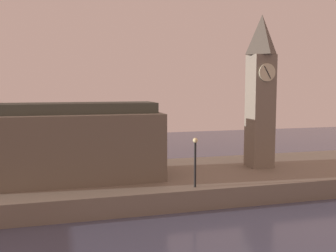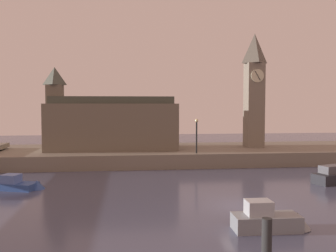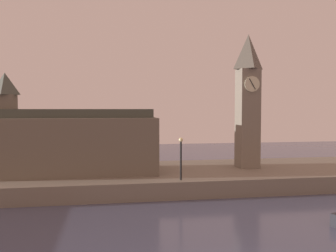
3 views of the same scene
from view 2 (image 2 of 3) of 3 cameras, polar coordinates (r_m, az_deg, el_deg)
The scene contains 8 objects.
ground_plane at distance 24.74m, azimuth 11.45°, elevation -12.04°, with size 120.00×120.00×0.00m, color #474C66.
far_embankment at distance 43.71m, azimuth 3.33°, elevation -4.34°, with size 70.00×12.00×1.50m, color slate.
clock_tower at distance 45.57m, azimuth 13.15°, elevation 5.67°, with size 2.22×2.27×13.50m.
parliament_hall at distance 42.58m, azimuth -9.01°, elevation 0.41°, with size 14.53×5.94×9.24m.
streetlamp at distance 38.41m, azimuth 4.42°, elevation -0.87°, with size 0.36×0.36×3.59m.
mooring_post_left at distance 15.22m, azimuth 14.96°, elevation -17.56°, with size 0.39×0.39×2.20m, color #2A2A2A.
boat_cruiser_grey at distance 20.50m, azimuth 15.78°, elevation -13.74°, with size 4.13×1.57×1.58m.
boat_tour_blue at distance 30.98m, azimuth -21.62°, elevation -8.38°, with size 4.15×2.43×1.28m.
Camera 2 is at (-7.43, -22.69, 6.46)m, focal length 39.53 mm.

